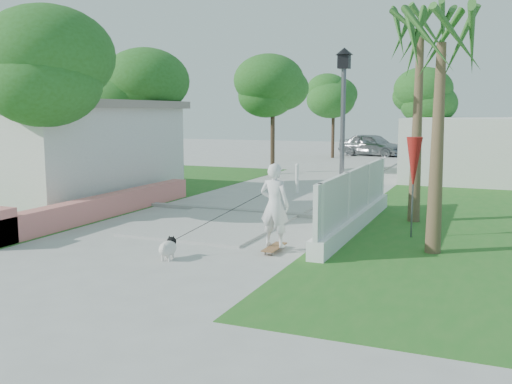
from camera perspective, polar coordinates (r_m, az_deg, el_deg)
The scene contains 22 objects.
ground at distance 11.18m, azimuth -13.54°, elevation -7.03°, with size 90.00×90.00×0.00m, color #B7B7B2.
path_strip at distance 29.54m, azimuth 9.90°, elevation 2.41°, with size 3.20×36.00×0.06m, color #B7B7B2.
curb at distance 16.28m, azimuth -1.04°, elevation -1.92°, with size 6.50×0.25×0.10m, color #999993.
grass_left at distance 21.61m, azimuth -16.10°, elevation 0.12°, with size 8.00×20.00×0.01m, color #266921.
grass_right at distance 16.95m, azimuth 24.18°, elevation -2.39°, with size 8.00×20.00×0.01m, color #266921.
pink_wall at distance 15.84m, azimuth -15.69°, elevation -1.54°, with size 0.45×8.20×0.80m.
house_left at distance 20.62m, azimuth -21.93°, elevation 4.04°, with size 8.40×7.40×3.23m.
lattice_fence at distance 14.22m, azimuth 9.97°, elevation -1.48°, with size 0.35×7.00×1.50m.
building_right at distance 26.74m, azimuth 21.67°, elevation 4.12°, with size 6.00×8.00×2.60m, color silver.
street_lamp at distance 14.63m, azimuth 8.66°, elevation 6.23°, with size 0.44×0.44×4.44m.
bollard at distance 19.83m, azimuth 4.11°, elevation 1.41°, with size 0.14×0.14×1.09m.
patio_umbrella at distance 13.34m, azimuth 15.50°, elevation 2.68°, with size 0.36×0.36×2.30m.
tree_left_near at distance 16.00m, azimuth -20.85°, elevation 10.95°, with size 3.60×3.60×5.28m.
tree_left_mid at distance 20.90m, azimuth -12.34°, elevation 9.58°, with size 3.20×3.20×4.85m.
tree_path_left at distance 26.42m, azimuth 1.72°, elevation 10.11°, with size 3.40×3.40×5.23m.
tree_path_right at distance 28.86m, azimuth 16.38°, elevation 8.96°, with size 3.00×3.00×4.79m.
tree_path_far at distance 35.89m, azimuth 7.79°, elevation 9.49°, with size 3.20×3.20×5.17m.
palm_far at distance 15.39m, azimuth 16.10°, elevation 13.77°, with size 1.80×1.80×5.30m.
palm_near at distance 11.99m, azimuth 18.03°, elevation 12.87°, with size 1.80×1.80×4.70m.
skateboarder at distance 11.55m, azimuth -2.42°, elevation -2.24°, with size 2.02×1.64×1.83m.
dog at distance 11.30m, azimuth -8.76°, elevation -5.50°, with size 0.37×0.63×0.44m.
parked_car at distance 37.65m, azimuth 11.54°, elevation 4.64°, with size 1.76×4.37×1.49m, color #9FA0A6.
Camera 1 is at (6.42, -8.69, 2.86)m, focal length 40.00 mm.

